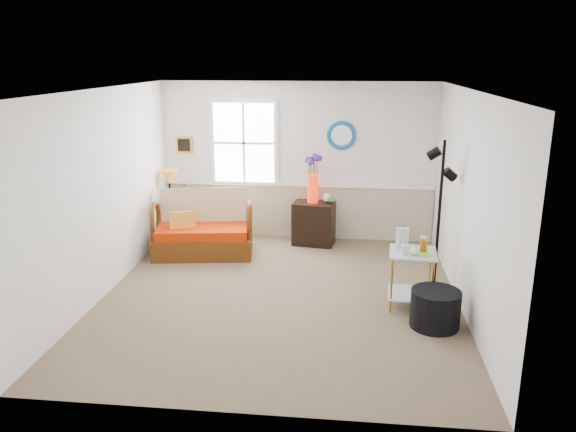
# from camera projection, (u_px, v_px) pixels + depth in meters

# --- Properties ---
(floor) EXTENTS (4.50, 5.00, 0.01)m
(floor) POSITION_uv_depth(u_px,v_px,m) (280.00, 296.00, 7.23)
(floor) COLOR brown
(floor) RESTS_ON ground
(ceiling) EXTENTS (4.50, 5.00, 0.01)m
(ceiling) POSITION_uv_depth(u_px,v_px,m) (279.00, 90.00, 6.52)
(ceiling) COLOR white
(ceiling) RESTS_ON walls
(walls) EXTENTS (4.51, 5.01, 2.60)m
(walls) POSITION_uv_depth(u_px,v_px,m) (279.00, 198.00, 6.88)
(walls) COLOR white
(walls) RESTS_ON floor
(wainscot) EXTENTS (4.46, 0.02, 0.90)m
(wainscot) POSITION_uv_depth(u_px,v_px,m) (298.00, 212.00, 9.48)
(wainscot) COLOR tan
(wainscot) RESTS_ON walls
(chair_rail) EXTENTS (4.46, 0.04, 0.06)m
(chair_rail) POSITION_uv_depth(u_px,v_px,m) (298.00, 185.00, 9.34)
(chair_rail) COLOR white
(chair_rail) RESTS_ON walls
(window) EXTENTS (1.14, 0.06, 1.44)m
(window) POSITION_uv_depth(u_px,v_px,m) (244.00, 143.00, 9.25)
(window) COLOR white
(window) RESTS_ON walls
(picture) EXTENTS (0.28, 0.03, 0.28)m
(picture) POSITION_uv_depth(u_px,v_px,m) (184.00, 145.00, 9.38)
(picture) COLOR #AF771E
(picture) RESTS_ON walls
(mirror) EXTENTS (0.47, 0.07, 0.47)m
(mirror) POSITION_uv_depth(u_px,v_px,m) (341.00, 135.00, 9.05)
(mirror) COLOR #1666AF
(mirror) RESTS_ON walls
(loveseat) EXTENTS (1.60, 1.06, 0.98)m
(loveseat) POSITION_uv_depth(u_px,v_px,m) (203.00, 224.00, 8.65)
(loveseat) COLOR #622F07
(loveseat) RESTS_ON floor
(throw_pillow) EXTENTS (0.39, 0.24, 0.39)m
(throw_pillow) POSITION_uv_depth(u_px,v_px,m) (183.00, 224.00, 8.55)
(throw_pillow) COLOR orange
(throw_pillow) RESTS_ON loveseat
(lamp_stand) EXTENTS (0.44, 0.44, 0.65)m
(lamp_stand) POSITION_uv_depth(u_px,v_px,m) (174.00, 221.00, 9.37)
(lamp_stand) COLOR black
(lamp_stand) RESTS_ON floor
(table_lamp) EXTENTS (0.36, 0.36, 0.55)m
(table_lamp) POSITION_uv_depth(u_px,v_px,m) (170.00, 187.00, 9.17)
(table_lamp) COLOR #C87120
(table_lamp) RESTS_ON lamp_stand
(potted_plant) EXTENTS (0.30, 0.33, 0.25)m
(potted_plant) POSITION_uv_depth(u_px,v_px,m) (181.00, 194.00, 9.28)
(potted_plant) COLOR #47783A
(potted_plant) RESTS_ON lamp_stand
(cabinet) EXTENTS (0.71, 0.51, 0.70)m
(cabinet) POSITION_uv_depth(u_px,v_px,m) (314.00, 223.00, 9.15)
(cabinet) COLOR black
(cabinet) RESTS_ON floor
(flower_vase) EXTENTS (0.24, 0.24, 0.77)m
(flower_vase) POSITION_uv_depth(u_px,v_px,m) (313.00, 179.00, 8.98)
(flower_vase) COLOR red
(flower_vase) RESTS_ON cabinet
(side_table) EXTENTS (0.60, 0.60, 0.71)m
(side_table) POSITION_uv_depth(u_px,v_px,m) (411.00, 279.00, 6.85)
(side_table) COLOR #B27E21
(side_table) RESTS_ON floor
(tabletop_items) EXTENTS (0.57, 0.57, 0.27)m
(tabletop_items) POSITION_uv_depth(u_px,v_px,m) (413.00, 240.00, 6.75)
(tabletop_items) COLOR silver
(tabletop_items) RESTS_ON side_table
(floor_lamp) EXTENTS (0.35, 0.35, 1.98)m
(floor_lamp) POSITION_uv_depth(u_px,v_px,m) (439.00, 217.00, 7.21)
(floor_lamp) COLOR black
(floor_lamp) RESTS_ON floor
(ottoman) EXTENTS (0.66, 0.66, 0.43)m
(ottoman) POSITION_uv_depth(u_px,v_px,m) (435.00, 309.00, 6.36)
(ottoman) COLOR black
(ottoman) RESTS_ON floor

